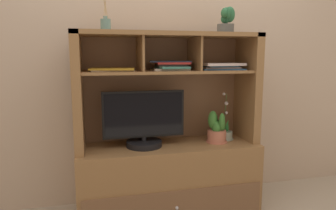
{
  "coord_description": "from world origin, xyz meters",
  "views": [
    {
      "loc": [
        -0.54,
        -2.19,
        1.19
      ],
      "look_at": [
        0.0,
        0.0,
        0.83
      ],
      "focal_mm": 32.82,
      "sensor_mm": 36.0,
      "label": 1
    }
  ],
  "objects_px": {
    "magazine_stack_left": "(220,66)",
    "diffuser_bottle": "(106,25)",
    "magazine_stack_right": "(171,66)",
    "magazine_stack_centre": "(113,69)",
    "potted_fern": "(217,129)",
    "media_console": "(168,159)",
    "tv_monitor": "(144,123)",
    "potted_orchid": "(225,134)",
    "potted_succulent": "(226,21)"
  },
  "relations": [
    {
      "from": "magazine_stack_left",
      "to": "potted_orchid",
      "type": "bearing_deg",
      "value": 18.04
    },
    {
      "from": "potted_fern",
      "to": "diffuser_bottle",
      "type": "distance_m",
      "value": 1.12
    },
    {
      "from": "magazine_stack_left",
      "to": "potted_succulent",
      "type": "distance_m",
      "value": 0.33
    },
    {
      "from": "potted_fern",
      "to": "potted_succulent",
      "type": "distance_m",
      "value": 0.82
    },
    {
      "from": "potted_fern",
      "to": "magazine_stack_left",
      "type": "distance_m",
      "value": 0.48
    },
    {
      "from": "tv_monitor",
      "to": "magazine_stack_centre",
      "type": "relative_size",
      "value": 1.8
    },
    {
      "from": "tv_monitor",
      "to": "potted_succulent",
      "type": "height_order",
      "value": "potted_succulent"
    },
    {
      "from": "magazine_stack_centre",
      "to": "potted_succulent",
      "type": "height_order",
      "value": "potted_succulent"
    },
    {
      "from": "potted_fern",
      "to": "potted_succulent",
      "type": "xyz_separation_m",
      "value": [
        0.07,
        0.03,
        0.81
      ]
    },
    {
      "from": "potted_orchid",
      "to": "magazine_stack_right",
      "type": "relative_size",
      "value": 1.18
    },
    {
      "from": "magazine_stack_centre",
      "to": "magazine_stack_right",
      "type": "distance_m",
      "value": 0.43
    },
    {
      "from": "magazine_stack_centre",
      "to": "diffuser_bottle",
      "type": "xyz_separation_m",
      "value": [
        -0.04,
        0.03,
        0.31
      ]
    },
    {
      "from": "potted_orchid",
      "to": "magazine_stack_right",
      "type": "bearing_deg",
      "value": -179.16
    },
    {
      "from": "potted_fern",
      "to": "magazine_stack_right",
      "type": "xyz_separation_m",
      "value": [
        -0.35,
        0.06,
        0.49
      ]
    },
    {
      "from": "tv_monitor",
      "to": "potted_orchid",
      "type": "xyz_separation_m",
      "value": [
        0.66,
        0.04,
        -0.13
      ]
    },
    {
      "from": "magazine_stack_centre",
      "to": "diffuser_bottle",
      "type": "relative_size",
      "value": 1.26
    },
    {
      "from": "magazine_stack_right",
      "to": "diffuser_bottle",
      "type": "xyz_separation_m",
      "value": [
        -0.46,
        0.02,
        0.29
      ]
    },
    {
      "from": "media_console",
      "to": "diffuser_bottle",
      "type": "xyz_separation_m",
      "value": [
        -0.44,
        0.02,
        0.99
      ]
    },
    {
      "from": "tv_monitor",
      "to": "magazine_stack_right",
      "type": "xyz_separation_m",
      "value": [
        0.21,
        0.03,
        0.41
      ]
    },
    {
      "from": "magazine_stack_right",
      "to": "potted_succulent",
      "type": "distance_m",
      "value": 0.53
    },
    {
      "from": "potted_orchid",
      "to": "magazine_stack_left",
      "type": "height_order",
      "value": "magazine_stack_left"
    },
    {
      "from": "magazine_stack_right",
      "to": "potted_succulent",
      "type": "xyz_separation_m",
      "value": [
        0.42,
        -0.03,
        0.33
      ]
    },
    {
      "from": "tv_monitor",
      "to": "diffuser_bottle",
      "type": "relative_size",
      "value": 2.26
    },
    {
      "from": "potted_succulent",
      "to": "magazine_stack_left",
      "type": "bearing_deg",
      "value": 158.16
    },
    {
      "from": "magazine_stack_centre",
      "to": "tv_monitor",
      "type": "bearing_deg",
      "value": -6.92
    },
    {
      "from": "magazine_stack_left",
      "to": "diffuser_bottle",
      "type": "bearing_deg",
      "value": 177.77
    },
    {
      "from": "media_console",
      "to": "diffuser_bottle",
      "type": "bearing_deg",
      "value": 176.99
    },
    {
      "from": "tv_monitor",
      "to": "magazine_stack_left",
      "type": "xyz_separation_m",
      "value": [
        0.6,
        0.02,
        0.4
      ]
    },
    {
      "from": "magazine_stack_right",
      "to": "magazine_stack_centre",
      "type": "bearing_deg",
      "value": -178.74
    },
    {
      "from": "media_console",
      "to": "potted_fern",
      "type": "bearing_deg",
      "value": -8.05
    },
    {
      "from": "magazine_stack_right",
      "to": "magazine_stack_left",
      "type": "bearing_deg",
      "value": -1.92
    },
    {
      "from": "magazine_stack_centre",
      "to": "potted_fern",
      "type": "bearing_deg",
      "value": -3.44
    },
    {
      "from": "potted_orchid",
      "to": "magazine_stack_left",
      "type": "relative_size",
      "value": 1.11
    },
    {
      "from": "potted_orchid",
      "to": "potted_fern",
      "type": "relative_size",
      "value": 1.54
    },
    {
      "from": "tv_monitor",
      "to": "magazine_stack_right",
      "type": "relative_size",
      "value": 1.88
    },
    {
      "from": "magazine_stack_right",
      "to": "potted_succulent",
      "type": "relative_size",
      "value": 1.63
    },
    {
      "from": "potted_fern",
      "to": "potted_orchid",
      "type": "bearing_deg",
      "value": 33.07
    },
    {
      "from": "potted_orchid",
      "to": "diffuser_bottle",
      "type": "distance_m",
      "value": 1.23
    },
    {
      "from": "media_console",
      "to": "magazine_stack_left",
      "type": "height_order",
      "value": "media_console"
    },
    {
      "from": "tv_monitor",
      "to": "potted_fern",
      "type": "distance_m",
      "value": 0.57
    },
    {
      "from": "media_console",
      "to": "tv_monitor",
      "type": "bearing_deg",
      "value": -170.3
    },
    {
      "from": "potted_orchid",
      "to": "diffuser_bottle",
      "type": "relative_size",
      "value": 1.42
    },
    {
      "from": "tv_monitor",
      "to": "potted_fern",
      "type": "height_order",
      "value": "tv_monitor"
    },
    {
      "from": "magazine_stack_left",
      "to": "diffuser_bottle",
      "type": "xyz_separation_m",
      "value": [
        -0.85,
        0.03,
        0.29
      ]
    },
    {
      "from": "potted_orchid",
      "to": "potted_succulent",
      "type": "distance_m",
      "value": 0.87
    },
    {
      "from": "tv_monitor",
      "to": "potted_fern",
      "type": "relative_size",
      "value": 2.44
    },
    {
      "from": "diffuser_bottle",
      "to": "potted_succulent",
      "type": "xyz_separation_m",
      "value": [
        0.88,
        -0.05,
        0.04
      ]
    },
    {
      "from": "magazine_stack_centre",
      "to": "magazine_stack_right",
      "type": "relative_size",
      "value": 1.05
    },
    {
      "from": "magazine_stack_centre",
      "to": "diffuser_bottle",
      "type": "height_order",
      "value": "diffuser_bottle"
    },
    {
      "from": "potted_fern",
      "to": "magazine_stack_centre",
      "type": "relative_size",
      "value": 0.74
    }
  ]
}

